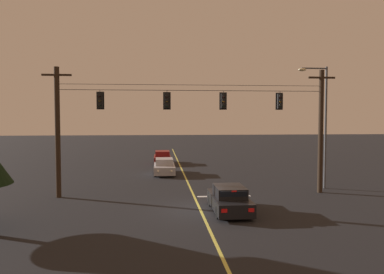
# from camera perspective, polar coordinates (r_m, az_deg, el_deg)

# --- Properties ---
(ground_plane) EXTENTS (180.00, 180.00, 0.00)m
(ground_plane) POSITION_cam_1_polar(r_m,az_deg,el_deg) (20.55, 1.27, -11.07)
(ground_plane) COLOR black
(lane_centre_stripe) EXTENTS (0.14, 60.00, 0.01)m
(lane_centre_stripe) POSITION_cam_1_polar(r_m,az_deg,el_deg) (30.23, -0.87, -6.54)
(lane_centre_stripe) COLOR #D1C64C
(lane_centre_stripe) RESTS_ON ground
(stop_bar_paint) EXTENTS (3.40, 0.36, 0.01)m
(stop_bar_paint) POSITION_cam_1_polar(r_m,az_deg,el_deg) (24.02, 4.93, -9.02)
(stop_bar_paint) COLOR silver
(stop_bar_paint) RESTS_ON ground
(signal_span_assembly) EXTENTS (18.77, 0.32, 8.13)m
(signal_span_assembly) POSITION_cam_1_polar(r_m,az_deg,el_deg) (23.85, 0.22, 1.12)
(signal_span_assembly) COLOR #2D2116
(signal_span_assembly) RESTS_ON ground
(traffic_light_leftmost) EXTENTS (0.48, 0.41, 1.22)m
(traffic_light_leftmost) POSITION_cam_1_polar(r_m,az_deg,el_deg) (24.02, -13.93, 5.48)
(traffic_light_leftmost) COLOR black
(traffic_light_left_inner) EXTENTS (0.48, 0.41, 1.22)m
(traffic_light_left_inner) POSITION_cam_1_polar(r_m,az_deg,el_deg) (23.75, -3.86, 5.59)
(traffic_light_left_inner) COLOR black
(traffic_light_centre) EXTENTS (0.48, 0.41, 1.22)m
(traffic_light_centre) POSITION_cam_1_polar(r_m,az_deg,el_deg) (24.11, 4.85, 5.54)
(traffic_light_centre) COLOR black
(traffic_light_right_inner) EXTENTS (0.48, 0.41, 1.22)m
(traffic_light_right_inner) POSITION_cam_1_polar(r_m,az_deg,el_deg) (25.03, 13.34, 5.38)
(traffic_light_right_inner) COLOR black
(car_waiting_near_lane) EXTENTS (1.80, 4.33, 1.39)m
(car_waiting_near_lane) POSITION_cam_1_polar(r_m,az_deg,el_deg) (20.03, 5.73, -9.55)
(car_waiting_near_lane) COLOR black
(car_waiting_near_lane) RESTS_ON ground
(car_oncoming_lead) EXTENTS (1.80, 4.42, 1.39)m
(car_oncoming_lead) POSITION_cam_1_polar(r_m,az_deg,el_deg) (33.11, -4.26, -4.59)
(car_oncoming_lead) COLOR #A5A5AD
(car_oncoming_lead) RESTS_ON ground
(car_oncoming_trailing) EXTENTS (1.80, 4.42, 1.39)m
(car_oncoming_trailing) POSITION_cam_1_polar(r_m,az_deg,el_deg) (40.70, -4.56, -3.19)
(car_oncoming_trailing) COLOR maroon
(car_oncoming_trailing) RESTS_ON ground
(street_lamp_corner) EXTENTS (2.11, 0.30, 8.54)m
(street_lamp_corner) POSITION_cam_1_polar(r_m,az_deg,el_deg) (27.58, 19.26, 3.01)
(street_lamp_corner) COLOR #4C4F54
(street_lamp_corner) RESTS_ON ground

